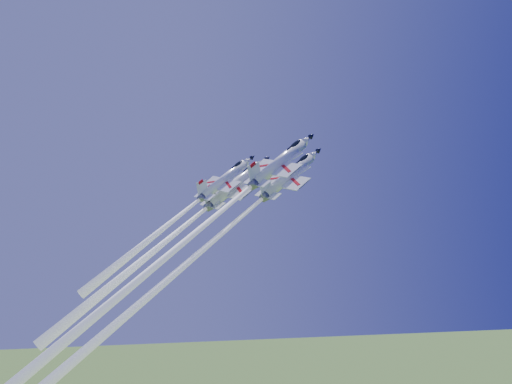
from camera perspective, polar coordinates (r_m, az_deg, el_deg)
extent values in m
cylinder|color=white|center=(111.05, 3.29, 1.61)|extent=(8.75, 7.89, 11.72)
cone|color=white|center=(115.23, 5.80, 3.75)|extent=(3.64, 3.34, 3.51)
cone|color=black|center=(116.25, 6.35, 4.23)|extent=(1.83, 1.68, 1.77)
cone|color=slate|center=(107.55, 0.81, -0.52)|extent=(3.07, 2.83, 2.59)
ellipsoid|color=black|center=(113.38, 4.81, 3.34)|extent=(3.41, 2.30, 2.96)
cube|color=black|center=(112.37, 4.23, 3.00)|extent=(1.15, 0.61, 1.02)
cube|color=white|center=(110.51, 2.90, 1.11)|extent=(8.03, 10.39, 4.77)
cube|color=white|center=(113.44, 3.68, 2.30)|extent=(3.32, 2.16, 2.49)
cube|color=white|center=(111.49, 4.64, 2.15)|extent=(3.32, 2.16, 2.49)
cube|color=white|center=(108.09, 1.20, -0.25)|extent=(4.28, 5.68, 2.52)
cube|color=white|center=(107.41, 0.97, 0.62)|extent=(3.60, 2.19, 4.13)
cube|color=#BA0911|center=(106.91, 0.80, 1.36)|extent=(1.36, 0.76, 1.29)
cube|color=black|center=(111.51, 3.47, 1.18)|extent=(8.53, 3.33, 6.85)
sphere|color=white|center=(107.42, 0.72, -0.60)|extent=(1.25, 1.15, 1.17)
cone|color=white|center=(97.34, -11.25, -10.67)|extent=(30.77, 27.52, 47.24)
cylinder|color=white|center=(108.68, -2.13, 0.71)|extent=(8.64, 7.80, 11.58)
cone|color=white|center=(112.27, 0.59, 2.92)|extent=(3.60, 3.30, 3.47)
cone|color=black|center=(113.16, 1.19, 3.41)|extent=(1.81, 1.66, 1.74)
cone|color=slate|center=(105.75, -4.78, -1.46)|extent=(3.03, 2.80, 2.56)
ellipsoid|color=black|center=(110.64, -0.49, 2.48)|extent=(3.37, 2.27, 2.92)
cube|color=black|center=(109.76, -1.12, 2.13)|extent=(1.13, 0.61, 1.01)
cube|color=white|center=(108.23, -2.55, 0.20)|extent=(7.94, 10.26, 4.71)
cube|color=white|center=(110.94, -1.61, 1.43)|extent=(3.28, 2.13, 2.46)
cube|color=white|center=(108.85, -0.75, 1.26)|extent=(3.28, 2.13, 2.46)
cube|color=white|center=(106.20, -4.36, -1.18)|extent=(4.23, 5.61, 2.49)
cube|color=white|center=(105.55, -4.63, -0.31)|extent=(3.56, 2.16, 4.08)
cube|color=#BA0911|center=(105.06, -4.83, 0.43)|extent=(1.34, 0.75, 1.28)
cube|color=black|center=(109.11, -1.92, 0.29)|extent=(8.43, 3.29, 6.77)
sphere|color=white|center=(105.64, -4.89, -1.55)|extent=(1.23, 1.13, 1.15)
cone|color=white|center=(100.01, -12.47, -7.66)|extent=(20.05, 17.96, 30.03)
cylinder|color=white|center=(98.93, 2.35, 2.94)|extent=(8.26, 7.45, 11.06)
cone|color=white|center=(102.90, 5.04, 5.16)|extent=(3.44, 3.16, 3.32)
cone|color=black|center=(103.87, 5.64, 5.65)|extent=(1.73, 1.59, 1.67)
cone|color=slate|center=(95.63, -0.31, 0.73)|extent=(2.90, 2.67, 2.45)
ellipsoid|color=black|center=(101.16, 3.97, 4.74)|extent=(3.22, 2.17, 2.79)
cube|color=black|center=(100.21, 3.35, 4.40)|extent=(1.08, 0.58, 0.96)
cube|color=white|center=(98.41, 1.93, 2.42)|extent=(7.58, 9.81, 4.50)
cube|color=white|center=(101.21, 2.79, 3.65)|extent=(3.13, 2.04, 2.35)
cube|color=white|center=(99.33, 3.78, 3.51)|extent=(3.13, 2.04, 2.35)
cube|color=white|center=(96.13, 0.11, 1.01)|extent=(4.04, 5.36, 2.38)
cube|color=white|center=(95.54, -0.14, 1.94)|extent=(3.40, 2.06, 3.90)
cube|color=#BA0911|center=(95.10, -0.33, 2.74)|extent=(1.28, 0.71, 1.22)
cube|color=black|center=(99.34, 2.54, 2.49)|extent=(8.05, 3.15, 6.47)
sphere|color=white|center=(95.51, -0.42, 0.64)|extent=(1.18, 1.08, 1.10)
cone|color=white|center=(86.35, -13.04, -9.72)|extent=(28.54, 25.52, 43.77)
cylinder|color=white|center=(104.92, -3.21, 1.23)|extent=(7.17, 6.47, 9.61)
cone|color=white|center=(107.82, -0.84, 3.13)|extent=(2.99, 2.74, 2.88)
cone|color=black|center=(108.54, -0.31, 3.55)|extent=(1.50, 1.38, 1.45)
cone|color=slate|center=(102.51, -5.51, -0.62)|extent=(2.52, 2.32, 2.13)
ellipsoid|color=black|center=(106.51, -1.79, 2.75)|extent=(2.80, 1.89, 2.42)
cube|color=black|center=(105.80, -2.34, 2.45)|extent=(0.94, 0.50, 0.84)
cube|color=white|center=(104.55, -3.58, 0.80)|extent=(6.59, 8.52, 3.91)
cube|color=white|center=(106.79, -2.75, 1.84)|extent=(2.72, 1.77, 2.04)
cube|color=white|center=(105.02, -2.03, 1.71)|extent=(2.72, 1.77, 2.04)
cube|color=white|center=(102.88, -5.15, -0.38)|extent=(3.51, 4.66, 2.06)
cube|color=white|center=(102.37, -5.38, 0.37)|extent=(2.95, 1.79, 3.39)
cube|color=#BA0911|center=(101.98, -5.56, 1.00)|extent=(1.11, 0.62, 1.06)
cube|color=black|center=(105.26, -3.04, 0.86)|extent=(6.99, 2.73, 5.62)
sphere|color=white|center=(102.42, -5.60, -0.69)|extent=(1.02, 0.94, 0.96)
cone|color=white|center=(98.15, -11.09, -5.07)|extent=(14.53, 13.02, 21.53)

